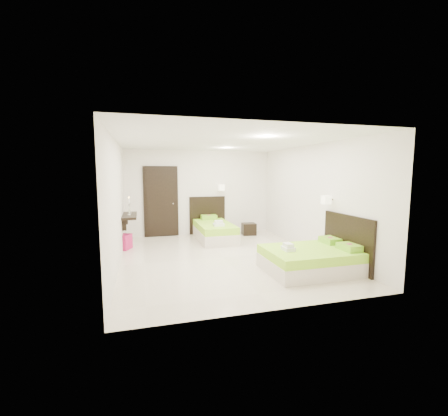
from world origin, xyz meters
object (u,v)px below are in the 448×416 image
object	(u,v)px
bed_single	(214,230)
bed_double	(313,258)
nightstand	(249,229)
ottoman	(122,242)

from	to	relation	value
bed_single	bed_double	bearing A→B (deg)	-69.39
bed_double	nightstand	distance (m)	3.58
ottoman	bed_single	bearing A→B (deg)	11.26
bed_single	nightstand	distance (m)	1.24
bed_double	bed_single	bearing A→B (deg)	110.61
nightstand	ottoman	bearing A→B (deg)	-161.71
bed_double	ottoman	distance (m)	4.64
bed_single	nightstand	size ratio (longest dim) A/B	4.62
bed_single	nightstand	world-z (taller)	bed_single
bed_double	nightstand	world-z (taller)	bed_double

